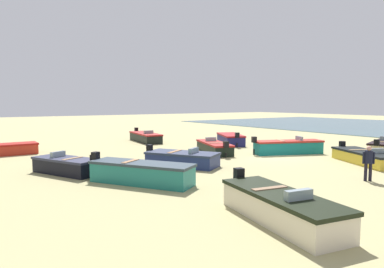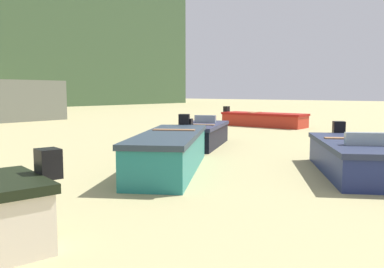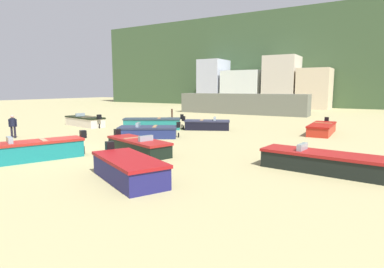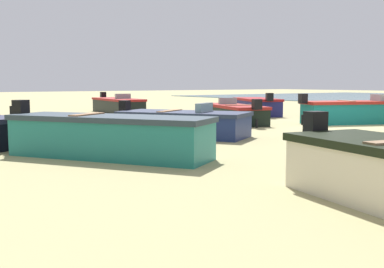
{
  "view_description": "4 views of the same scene",
  "coord_description": "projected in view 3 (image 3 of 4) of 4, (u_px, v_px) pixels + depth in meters",
  "views": [
    {
      "loc": [
        -15.45,
        17.08,
        3.56
      ],
      "look_at": [
        5.62,
        2.75,
        1.22
      ],
      "focal_mm": 31.63,
      "sensor_mm": 36.0,
      "label": 1
    },
    {
      "loc": [
        -9.25,
        4.05,
        1.96
      ],
      "look_at": [
        -1.39,
        10.49,
        0.88
      ],
      "focal_mm": 37.19,
      "sensor_mm": 36.0,
      "label": 2
    },
    {
      "loc": [
        14.57,
        -10.74,
        3.45
      ],
      "look_at": [
        4.63,
        5.99,
        0.67
      ],
      "focal_mm": 29.99,
      "sensor_mm": 36.0,
      "label": 3
    },
    {
      "loc": [
        -11.74,
        15.21,
        1.68
      ],
      "look_at": [
        -2.86,
        8.94,
        0.5
      ],
      "focal_mm": 44.0,
      "sensor_mm": 36.0,
      "label": 4
    }
  ],
  "objects": [
    {
      "name": "boat_teal_2",
      "position": [
        31.0,
        151.0,
        15.37
      ],
      "size": [
        3.02,
        5.05,
        1.26
      ],
      "rotation": [
        0.0,
        0.0,
        2.75
      ],
      "color": "#157476",
      "rests_on": "ground"
    },
    {
      "name": "boat_black_3",
      "position": [
        207.0,
        125.0,
        26.85
      ],
      "size": [
        3.99,
        2.85,
        1.12
      ],
      "rotation": [
        0.0,
        0.0,
        5.15
      ],
      "color": "black",
      "rests_on": "ground"
    },
    {
      "name": "mooring_post_near_water",
      "position": [
        172.0,
        113.0,
        37.87
      ],
      "size": [
        0.21,
        0.21,
        1.03
      ],
      "primitive_type": "cylinder",
      "color": "#3E2B20",
      "rests_on": "ground"
    },
    {
      "name": "boat_black_7",
      "position": [
        138.0,
        146.0,
        17.1
      ],
      "size": [
        4.72,
        2.75,
        1.08
      ],
      "rotation": [
        0.0,
        0.0,
        4.38
      ],
      "color": "black",
      "rests_on": "ground"
    },
    {
      "name": "boat_navy_1",
      "position": [
        148.0,
        132.0,
        22.56
      ],
      "size": [
        4.36,
        3.6,
        1.11
      ],
      "rotation": [
        0.0,
        0.0,
        2.12
      ],
      "color": "navy",
      "rests_on": "ground"
    },
    {
      "name": "boat_navy_0",
      "position": [
        129.0,
        169.0,
        12.01
      ],
      "size": [
        4.2,
        3.15,
        1.21
      ],
      "rotation": [
        0.0,
        0.0,
        4.26
      ],
      "color": "navy",
      "rests_on": "ground"
    },
    {
      "name": "townhouse_centre_right",
      "position": [
        243.0,
        89.0,
        60.37
      ],
      "size": [
        7.17,
        5.13,
        6.7
      ],
      "primitive_type": "cube",
      "color": "silver",
      "rests_on": "ground"
    },
    {
      "name": "ground_plane",
      "position": [
        59.0,
        154.0,
        17.0
      ],
      "size": [
        160.0,
        160.0,
        0.0
      ],
      "primitive_type": "plane",
      "color": "tan"
    },
    {
      "name": "boat_cream_10",
      "position": [
        85.0,
        121.0,
        29.29
      ],
      "size": [
        4.89,
        2.36,
        1.2
      ],
      "rotation": [
        0.0,
        0.0,
        1.38
      ],
      "color": "beige",
      "rests_on": "ground"
    },
    {
      "name": "boat_black_4",
      "position": [
        322.0,
        162.0,
        13.32
      ],
      "size": [
        5.26,
        2.07,
        1.14
      ],
      "rotation": [
        0.0,
        0.0,
        1.46
      ],
      "color": "black",
      "rests_on": "ground"
    },
    {
      "name": "townhouse_right",
      "position": [
        282.0,
        82.0,
        57.01
      ],
      "size": [
        5.54,
        6.14,
        9.04
      ],
      "primitive_type": "cube",
      "color": "beige",
      "rests_on": "ground"
    },
    {
      "name": "boat_teal_6",
      "position": [
        152.0,
        124.0,
        27.03
      ],
      "size": [
        4.75,
        3.71,
        1.27
      ],
      "rotation": [
        0.0,
        0.0,
        2.14
      ],
      "color": "#1F7571",
      "rests_on": "ground"
    },
    {
      "name": "beach_walker_distant",
      "position": [
        13.0,
        125.0,
        22.22
      ],
      "size": [
        0.48,
        0.48,
        1.62
      ],
      "rotation": [
        0.0,
        0.0,
        0.81
      ],
      "color": "black",
      "rests_on": "ground"
    },
    {
      "name": "townhouse_left",
      "position": [
        214.0,
        83.0,
        63.97
      ],
      "size": [
        4.53,
        6.36,
        8.97
      ],
      "primitive_type": "cube",
      "color": "#ADB2C2",
      "rests_on": "ground"
    },
    {
      "name": "townhouse_far_right",
      "position": [
        314.0,
        89.0,
        54.07
      ],
      "size": [
        5.17,
        5.55,
        6.74
      ],
      "primitive_type": "cube",
      "color": "beige",
      "rests_on": "ground"
    },
    {
      "name": "harbor_pier",
      "position": [
        241.0,
        104.0,
        43.29
      ],
      "size": [
        17.65,
        2.4,
        2.73
      ],
      "primitive_type": "cube",
      "color": "#646759",
      "rests_on": "ground"
    },
    {
      "name": "headland_hill",
      "position": [
        311.0,
        64.0,
        71.9
      ],
      "size": [
        90.0,
        32.0,
        17.92
      ],
      "primitive_type": "cube",
      "color": "#384F31",
      "rests_on": "ground"
    },
    {
      "name": "boat_red_8",
      "position": [
        322.0,
        129.0,
        24.43
      ],
      "size": [
        1.65,
        5.1,
        1.09
      ],
      "rotation": [
        0.0,
        0.0,
        3.16
      ],
      "color": "red",
      "rests_on": "ground"
    }
  ]
}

